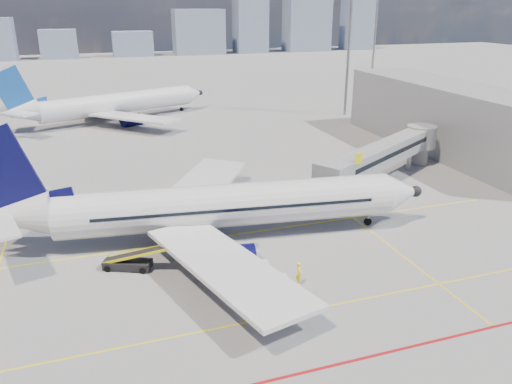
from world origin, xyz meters
TOP-DOWN VIEW (x-y plane):
  - ground at (0.00, 0.00)m, footprint 420.00×420.00m
  - apron_markings at (-0.58, -3.91)m, footprint 90.00×35.12m
  - jet_bridge at (23.51, 16.91)m, footprint 23.55×15.78m
  - terminal_block at (39.95, 26.00)m, footprint 10.00×42.00m
  - floodlight_mast_ne at (38.00, 55.00)m, footprint 3.20×0.61m
  - floodlight_mast_far at (65.00, 90.00)m, footprint 3.20×0.61m
  - distant_skyline at (3.82, 190.00)m, footprint 245.17×14.01m
  - main_aircraft at (-1.41, 7.99)m, footprint 42.21×36.67m
  - second_aircraft at (-7.19, 63.66)m, footprint 39.23×33.29m
  - baggage_tug at (1.31, -2.14)m, footprint 2.01×1.32m
  - cargo_dolly at (-0.41, -1.21)m, footprint 3.44×1.90m
  - belt_loader at (-9.35, 4.45)m, footprint 5.71×3.50m
  - ramp_worker at (3.30, -2.37)m, footprint 0.58×0.78m

SIDE VIEW (x-z plane):
  - ground at x=0.00m, z-range 0.00..0.00m
  - apron_markings at x=-0.58m, z-range 0.00..0.01m
  - belt_loader at x=-9.35m, z-range -0.57..1.78m
  - baggage_tug at x=1.31m, z-range -0.03..1.30m
  - cargo_dolly at x=-0.41m, z-range 0.09..1.88m
  - ramp_worker at x=3.30m, z-range 0.00..1.97m
  - main_aircraft at x=-1.41m, z-range -2.96..9.40m
  - second_aircraft at x=-7.19m, z-range -2.73..9.17m
  - jet_bridge at x=23.51m, z-range 0.59..6.89m
  - terminal_block at x=39.95m, z-range 0.00..10.00m
  - distant_skyline at x=3.82m, z-range -3.62..28.20m
  - floodlight_mast_ne at x=38.00m, z-range 0.86..26.31m
  - floodlight_mast_far at x=65.00m, z-range 0.86..26.31m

